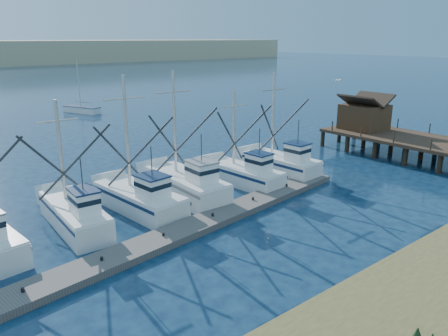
% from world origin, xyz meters
% --- Properties ---
extents(ground, '(500.00, 500.00, 0.00)m').
position_xyz_m(ground, '(0.00, 0.00, 0.00)').
color(ground, '#0C1C35').
rests_on(ground, ground).
extents(floating_dock, '(31.19, 6.08, 0.42)m').
position_xyz_m(floating_dock, '(-6.16, 5.84, 0.21)').
color(floating_dock, '#57534E').
rests_on(floating_dock, ground).
extents(timber_pier, '(7.00, 20.00, 8.00)m').
position_xyz_m(timber_pier, '(21.50, 8.46, 2.57)').
color(timber_pier, black).
rests_on(timber_pier, ground).
extents(trawler_fleet, '(30.16, 7.87, 9.14)m').
position_xyz_m(trawler_fleet, '(-5.82, 10.64, 0.97)').
color(trawler_fleet, white).
rests_on(trawler_fleet, ground).
extents(sailboat_near, '(4.02, 6.58, 8.10)m').
position_xyz_m(sailboat_near, '(6.62, 52.86, 0.49)').
color(sailboat_near, white).
rests_on(sailboat_near, ground).
extents(flying_gull, '(1.15, 0.21, 0.21)m').
position_xyz_m(flying_gull, '(14.38, 10.53, 7.63)').
color(flying_gull, white).
rests_on(flying_gull, ground).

